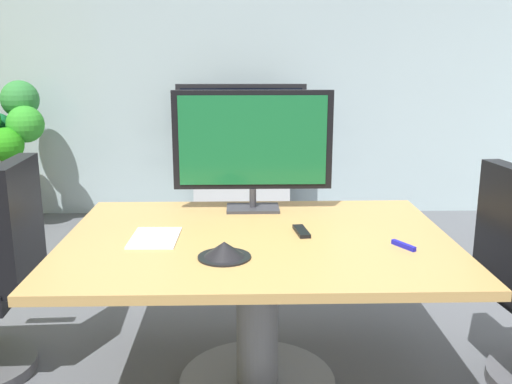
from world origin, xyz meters
The scene contains 10 objects.
ground_plane centered at (0.00, 0.00, 0.00)m, with size 7.17×7.17×0.00m, color #515459.
wall_back_glass_partition centered at (0.00, 3.09, 1.30)m, with size 5.96×0.10×2.60m, color #9EB2B7.
conference_table centered at (0.03, -0.09, 0.57)m, with size 1.77×1.29×0.76m.
tv_monitor centered at (0.02, 0.39, 1.12)m, with size 0.84×0.18×0.64m.
wall_display_unit centered at (-0.04, 2.73, 0.44)m, with size 1.20×0.36×1.31m.
potted_plant centered at (-2.12, 2.51, 0.84)m, with size 0.71×0.62×1.35m.
conference_phone centered at (-0.11, -0.37, 0.79)m, with size 0.22×0.22×0.07m.
remote_control centered at (0.24, -0.04, 0.77)m, with size 0.05×0.17×0.02m, color black.
whiteboard_marker centered at (0.66, -0.26, 0.77)m, with size 0.13×0.02×0.02m, color #1919A5.
paper_notepad centered at (-0.43, -0.11, 0.76)m, with size 0.21×0.30×0.01m, color white.
Camera 1 is at (-0.04, -2.57, 1.57)m, focal length 39.87 mm.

